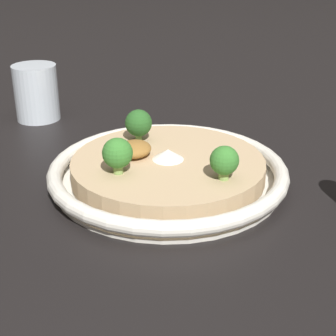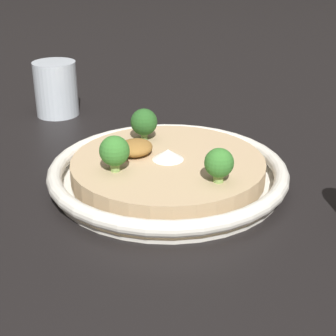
{
  "view_description": "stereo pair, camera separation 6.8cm",
  "coord_description": "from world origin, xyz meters",
  "px_view_note": "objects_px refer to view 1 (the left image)",
  "views": [
    {
      "loc": [
        0.56,
        0.26,
        0.31
      ],
      "look_at": [
        0.0,
        0.0,
        0.02
      ],
      "focal_mm": 55.0,
      "sensor_mm": 36.0,
      "label": 1
    },
    {
      "loc": [
        0.53,
        0.32,
        0.31
      ],
      "look_at": [
        0.0,
        0.0,
        0.02
      ],
      "focal_mm": 55.0,
      "sensor_mm": 36.0,
      "label": 2
    }
  ],
  "objects_px": {
    "risotto_bowl": "(168,171)",
    "broccoli_back_right": "(224,161)",
    "broccoli_front": "(139,123)",
    "drinking_glass": "(36,93)",
    "broccoli_right": "(117,154)"
  },
  "relations": [
    {
      "from": "risotto_bowl",
      "to": "broccoli_back_right",
      "type": "bearing_deg",
      "value": 73.47
    },
    {
      "from": "risotto_bowl",
      "to": "broccoli_front",
      "type": "height_order",
      "value": "broccoli_front"
    },
    {
      "from": "risotto_bowl",
      "to": "drinking_glass",
      "type": "xyz_separation_m",
      "value": [
        -0.14,
        -0.32,
        0.03
      ]
    },
    {
      "from": "broccoli_front",
      "to": "drinking_glass",
      "type": "height_order",
      "value": "drinking_glass"
    },
    {
      "from": "broccoli_front",
      "to": "drinking_glass",
      "type": "distance_m",
      "value": 0.27
    },
    {
      "from": "broccoli_front",
      "to": "broccoli_right",
      "type": "bearing_deg",
      "value": 14.47
    },
    {
      "from": "broccoli_right",
      "to": "drinking_glass",
      "type": "xyz_separation_m",
      "value": [
        -0.2,
        -0.28,
        -0.01
      ]
    },
    {
      "from": "broccoli_back_right",
      "to": "risotto_bowl",
      "type": "bearing_deg",
      "value": -106.53
    },
    {
      "from": "broccoli_back_right",
      "to": "broccoli_right",
      "type": "relative_size",
      "value": 0.92
    },
    {
      "from": "broccoli_front",
      "to": "broccoli_back_right",
      "type": "bearing_deg",
      "value": 65.95
    },
    {
      "from": "risotto_bowl",
      "to": "broccoli_back_right",
      "type": "relative_size",
      "value": 7.47
    },
    {
      "from": "risotto_bowl",
      "to": "drinking_glass",
      "type": "relative_size",
      "value": 3.26
    },
    {
      "from": "broccoli_front",
      "to": "broccoli_right",
      "type": "xyz_separation_m",
      "value": [
        0.11,
        0.03,
        -0.0
      ]
    },
    {
      "from": "risotto_bowl",
      "to": "broccoli_front",
      "type": "xyz_separation_m",
      "value": [
        -0.04,
        -0.07,
        0.04
      ]
    },
    {
      "from": "risotto_bowl",
      "to": "broccoli_right",
      "type": "height_order",
      "value": "broccoli_right"
    }
  ]
}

